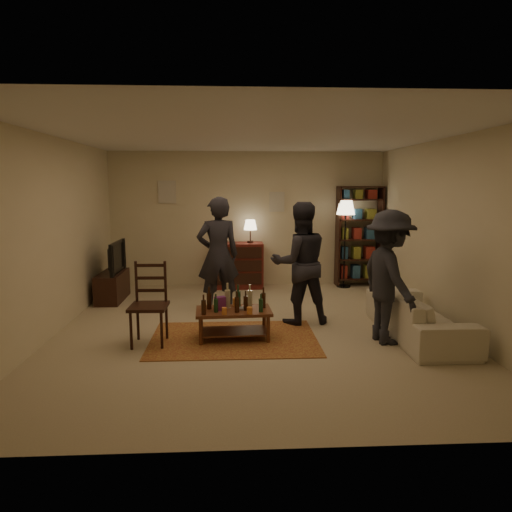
{
  "coord_description": "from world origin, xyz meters",
  "views": [
    {
      "loc": [
        -0.31,
        -6.26,
        2.03
      ],
      "look_at": [
        0.02,
        0.1,
        1.04
      ],
      "focal_mm": 32.0,
      "sensor_mm": 36.0,
      "label": 1
    }
  ],
  "objects": [
    {
      "name": "floor",
      "position": [
        0.0,
        0.0,
        0.0
      ],
      "size": [
        6.0,
        6.0,
        0.0
      ],
      "primitive_type": "plane",
      "color": "#C6B793",
      "rests_on": "ground"
    },
    {
      "name": "room_shell",
      "position": [
        -0.65,
        2.98,
        1.81
      ],
      "size": [
        6.0,
        6.0,
        6.0
      ],
      "color": "beige",
      "rests_on": "ground"
    },
    {
      "name": "rug",
      "position": [
        -0.3,
        -0.41,
        0.01
      ],
      "size": [
        2.2,
        1.5,
        0.01
      ],
      "primitive_type": "cube",
      "color": "maroon",
      "rests_on": "ground"
    },
    {
      "name": "coffee_table",
      "position": [
        -0.31,
        -0.41,
        0.37
      ],
      "size": [
        1.01,
        0.59,
        0.74
      ],
      "rotation": [
        0.0,
        0.0,
        0.05
      ],
      "color": "brown",
      "rests_on": "ground"
    },
    {
      "name": "dining_chair",
      "position": [
        -1.38,
        -0.48,
        0.57
      ],
      "size": [
        0.48,
        0.48,
        1.08
      ],
      "rotation": [
        0.0,
        0.0,
        -0.02
      ],
      "color": "#321710",
      "rests_on": "ground"
    },
    {
      "name": "tv_stand",
      "position": [
        -2.44,
        1.8,
        0.38
      ],
      "size": [
        0.4,
        1.0,
        1.06
      ],
      "color": "#321710",
      "rests_on": "ground"
    },
    {
      "name": "dresser",
      "position": [
        -0.19,
        2.71,
        0.48
      ],
      "size": [
        1.0,
        0.5,
        1.36
      ],
      "color": "maroon",
      "rests_on": "ground"
    },
    {
      "name": "bookshelf",
      "position": [
        2.25,
        2.78,
        1.03
      ],
      "size": [
        0.9,
        0.34,
        2.02
      ],
      "color": "#321710",
      "rests_on": "ground"
    },
    {
      "name": "floor_lamp",
      "position": [
        1.93,
        2.65,
        1.48
      ],
      "size": [
        0.36,
        0.36,
        1.74
      ],
      "color": "black",
      "rests_on": "ground"
    },
    {
      "name": "sofa",
      "position": [
        2.2,
        -0.4,
        0.3
      ],
      "size": [
        0.81,
        2.08,
        0.61
      ],
      "primitive_type": "imported",
      "rotation": [
        0.0,
        0.0,
        1.57
      ],
      "color": "beige",
      "rests_on": "ground"
    },
    {
      "name": "person_left",
      "position": [
        -0.54,
        0.94,
        0.93
      ],
      "size": [
        0.76,
        0.58,
        1.86
      ],
      "primitive_type": "imported",
      "rotation": [
        0.0,
        0.0,
        3.36
      ],
      "color": "#222228",
      "rests_on": "ground"
    },
    {
      "name": "person_right",
      "position": [
        0.68,
        0.3,
        0.9
      ],
      "size": [
        0.96,
        0.8,
        1.8
      ],
      "primitive_type": "imported",
      "rotation": [
        0.0,
        0.0,
        3.28
      ],
      "color": "#24242B",
      "rests_on": "ground"
    },
    {
      "name": "person_by_sofa",
      "position": [
        1.7,
        -0.61,
        0.86
      ],
      "size": [
        0.8,
        1.2,
        1.73
      ],
      "primitive_type": "imported",
      "rotation": [
        0.0,
        0.0,
        1.72
      ],
      "color": "#23232A",
      "rests_on": "ground"
    }
  ]
}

